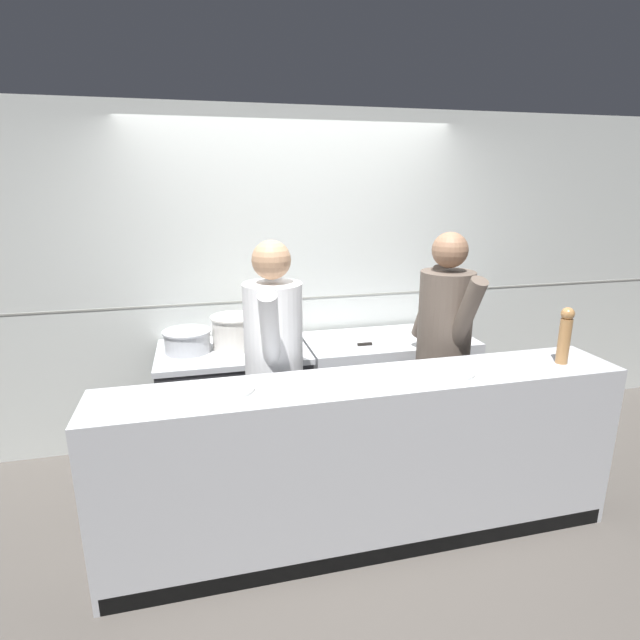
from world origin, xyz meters
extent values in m
plane|color=#4C4742|center=(0.00, 0.00, 0.00)|extent=(14.00, 14.00, 0.00)
cube|color=silver|center=(0.00, 1.28, 1.30)|extent=(8.00, 0.06, 2.60)
cube|color=gray|center=(0.00, 1.25, 1.15)|extent=(8.00, 0.00, 0.01)
cube|color=#232326|center=(-0.54, 0.88, 0.42)|extent=(1.05, 0.70, 0.85)
cube|color=#B7BABF|center=(-0.54, 0.88, 0.87)|extent=(1.07, 0.71, 0.04)
cube|color=#B7BABF|center=(-0.54, 0.55, 0.49)|extent=(0.94, 0.03, 0.10)
cube|color=#B7BABF|center=(0.67, 0.88, 0.44)|extent=(1.30, 0.65, 0.88)
cube|color=black|center=(0.67, 0.58, 0.05)|extent=(1.27, 0.04, 0.10)
cube|color=#B7BABF|center=(0.13, -0.20, 0.51)|extent=(2.96, 0.45, 1.02)
cube|color=black|center=(0.13, -0.40, 0.05)|extent=(2.90, 0.04, 0.10)
cylinder|color=#B7BABF|center=(-0.85, 0.90, 0.97)|extent=(0.32, 0.32, 0.16)
cylinder|color=#B7BABF|center=(-0.85, 0.90, 1.04)|extent=(0.34, 0.34, 0.01)
cylinder|color=beige|center=(-0.52, 0.91, 1.01)|extent=(0.32, 0.32, 0.24)
cylinder|color=beige|center=(-0.52, 0.91, 1.12)|extent=(0.34, 0.34, 0.01)
cylinder|color=beige|center=(-0.20, 0.93, 0.98)|extent=(0.23, 0.23, 0.19)
cylinder|color=beige|center=(-0.20, 0.93, 1.07)|extent=(0.25, 0.25, 0.01)
cone|color=#B7BABF|center=(0.53, 0.89, 0.92)|extent=(0.22, 0.22, 0.07)
cube|color=#B7BABF|center=(0.62, 0.75, 0.88)|extent=(0.28, 0.04, 0.01)
cube|color=black|center=(0.43, 0.75, 0.89)|extent=(0.11, 0.03, 0.02)
cylinder|color=white|center=(-0.64, -0.16, 1.03)|extent=(0.28, 0.28, 0.02)
cylinder|color=white|center=(0.59, -0.22, 1.03)|extent=(0.27, 0.27, 0.02)
cylinder|color=#AD7A47|center=(1.32, -0.23, 1.15)|extent=(0.07, 0.07, 0.27)
sphere|color=#AD7A47|center=(1.32, -0.23, 1.32)|extent=(0.08, 0.08, 0.08)
cube|color=black|center=(-0.33, 0.26, 0.41)|extent=(0.34, 0.26, 0.81)
cylinder|color=white|center=(-0.33, 0.26, 1.15)|extent=(0.42, 0.42, 0.67)
sphere|color=tan|center=(-0.33, 0.26, 1.62)|extent=(0.23, 0.23, 0.23)
cylinder|color=white|center=(-0.28, 0.47, 1.23)|extent=(0.18, 0.35, 0.56)
cylinder|color=white|center=(-0.38, 0.06, 1.23)|extent=(0.18, 0.35, 0.56)
cube|color=black|center=(0.83, 0.31, 0.41)|extent=(0.32, 0.22, 0.82)
cylinder|color=brown|center=(0.83, 0.31, 1.16)|extent=(0.39, 0.39, 0.68)
sphere|color=#8C664C|center=(0.83, 0.31, 1.64)|extent=(0.23, 0.23, 0.23)
cylinder|color=brown|center=(0.81, 0.52, 1.24)|extent=(0.14, 0.35, 0.57)
cylinder|color=brown|center=(0.85, 0.10, 1.24)|extent=(0.14, 0.35, 0.57)
camera|label=1|loc=(-0.75, -2.59, 2.06)|focal=28.00mm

